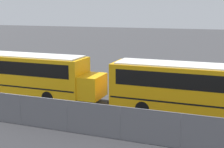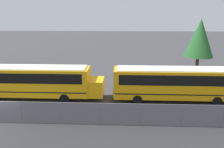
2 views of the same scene
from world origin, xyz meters
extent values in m
cylinder|color=slate|center=(4.60, 0.00, 0.90)|extent=(0.07, 0.07, 1.79)
cylinder|color=slate|center=(7.67, 0.00, 0.90)|extent=(0.07, 0.07, 1.79)
cylinder|color=slate|center=(10.74, 0.00, 0.90)|extent=(0.07, 0.07, 1.79)
cylinder|color=slate|center=(13.81, 0.00, 0.90)|extent=(0.07, 0.07, 1.79)
cube|color=#EDA80F|center=(0.13, 5.33, 1.82)|extent=(11.89, 2.49, 2.73)
cube|color=black|center=(0.13, 5.33, 2.42)|extent=(10.94, 2.53, 0.98)
cube|color=black|center=(0.13, 5.33, 1.06)|extent=(11.65, 2.52, 0.10)
cube|color=#EDA80F|center=(6.79, 5.33, 1.28)|extent=(1.43, 2.29, 1.64)
cube|color=silver|center=(0.13, 5.33, 3.23)|extent=(11.30, 2.24, 0.10)
cylinder|color=black|center=(3.81, 6.45, 0.46)|extent=(0.92, 0.28, 0.92)
cylinder|color=black|center=(3.81, 4.20, 0.46)|extent=(0.92, 0.28, 0.92)
cube|color=orange|center=(14.48, 5.29, 1.82)|extent=(11.89, 2.49, 2.73)
cube|color=black|center=(14.48, 5.29, 2.42)|extent=(10.94, 2.53, 0.98)
cube|color=black|center=(14.48, 5.29, 1.06)|extent=(11.65, 2.52, 0.10)
cube|color=black|center=(8.49, 5.29, 0.61)|extent=(0.12, 2.49, 0.24)
cube|color=silver|center=(14.48, 5.29, 3.23)|extent=(11.30, 2.24, 0.10)
cylinder|color=black|center=(10.80, 6.42, 0.46)|extent=(0.92, 0.28, 0.92)
cylinder|color=black|center=(10.80, 4.16, 0.46)|extent=(0.92, 0.28, 0.92)
camera|label=1|loc=(15.67, -14.30, 6.59)|focal=50.00mm
camera|label=2|loc=(9.27, -15.22, 8.24)|focal=35.00mm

